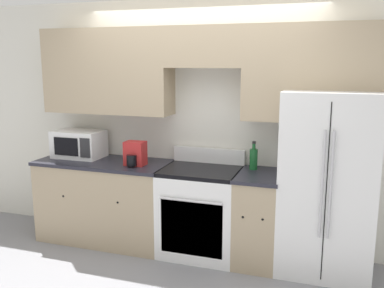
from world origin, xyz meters
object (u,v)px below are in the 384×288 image
(bottle, at_px, (254,158))
(oven_range, at_px, (201,211))
(microwave, at_px, (79,144))
(refrigerator, at_px, (327,183))

(bottle, bearing_deg, oven_range, -162.47)
(microwave, bearing_deg, oven_range, -3.15)
(refrigerator, bearing_deg, bottle, 172.08)
(refrigerator, distance_m, bottle, 0.74)
(microwave, distance_m, bottle, 1.96)
(oven_range, height_order, bottle, bottle)
(microwave, xyz_separation_m, bottle, (1.96, 0.08, -0.04))
(microwave, height_order, bottle, microwave)
(oven_range, height_order, microwave, microwave)
(oven_range, height_order, refrigerator, refrigerator)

